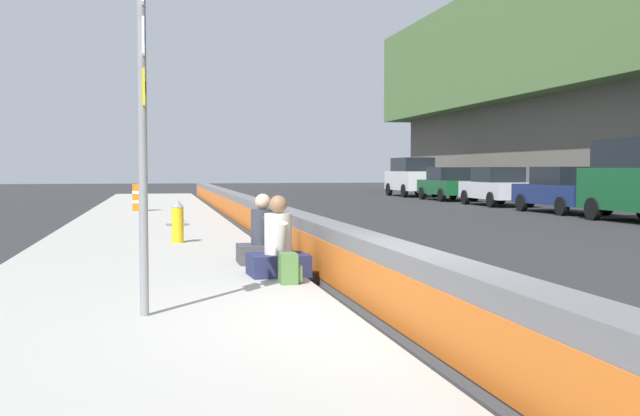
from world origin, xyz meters
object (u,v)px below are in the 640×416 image
seated_person_middle (263,241)px  backpack (289,269)px  fire_hydrant (178,221)px  parked_car_midline (497,186)px  parked_car_far (448,184)px  parked_car_farther (412,176)px  parked_car_fourth (563,190)px  route_sign_post (143,109)px  seated_person_foreground (278,250)px  construction_barrel (140,197)px

seated_person_middle → backpack: seated_person_middle is taller
fire_hydrant → parked_car_midline: size_ratio=0.19×
parked_car_far → parked_car_farther: size_ratio=0.94×
fire_hydrant → parked_car_fourth: bearing=-54.6°
route_sign_post → parked_car_fourth: size_ratio=0.79×
route_sign_post → seated_person_foreground: 3.63m
fire_hydrant → seated_person_middle: seated_person_middle is taller
backpack → parked_car_far: 30.58m
seated_person_middle → parked_car_midline: bearing=-33.7°
fire_hydrant → construction_barrel: (12.19, 1.00, 0.03)m
route_sign_post → fire_hydrant: bearing=-3.8°
route_sign_post → seated_person_foreground: bearing=-34.0°
parked_car_midline → parked_car_fourth: bearing=179.4°
fire_hydrant → parked_car_farther: 31.06m
construction_barrel → parked_car_far: bearing=-58.0°
fire_hydrant → parked_car_far: (21.74, -14.28, 0.27)m
parked_car_farther → route_sign_post: bearing=157.3°
seated_person_middle → parked_car_fourth: bearing=-43.2°
fire_hydrant → seated_person_foreground: (-5.16, -1.26, -0.10)m
fire_hydrant → seated_person_foreground: seated_person_foreground is taller
backpack → parked_car_farther: parked_car_farther is taller
seated_person_foreground → fire_hydrant: bearing=13.7°
fire_hydrant → parked_car_midline: 21.34m
fire_hydrant → parked_car_far: 26.01m
parked_car_far → parked_car_farther: bearing=-0.2°
route_sign_post → construction_barrel: route_sign_post is taller
seated_person_middle → construction_barrel: seated_person_middle is taller
construction_barrel → parked_car_far: 18.02m
route_sign_post → fire_hydrant: size_ratio=4.09×
seated_person_foreground → construction_barrel: bearing=7.4°
fire_hydrant → parked_car_far: size_ratio=0.20×
parked_car_farther → parked_car_midline: bearing=179.9°
parked_car_far → seated_person_middle: bearing=152.9°
seated_person_middle → parked_car_far: bearing=-27.1°
backpack → seated_person_foreground: bearing=1.3°
seated_person_foreground → parked_car_farther: parked_car_farther is taller
parked_car_midline → parked_car_farther: 11.71m
fire_hydrant → construction_barrel: size_ratio=0.93×
construction_barrel → parked_car_farther: parked_car_farther is taller
fire_hydrant → parked_car_farther: bearing=-27.4°
route_sign_post → backpack: size_ratio=9.00×
parked_car_midline → parked_car_farther: bearing=-0.1°
fire_hydrant → parked_car_far: parked_car_far is taller
seated_person_foreground → parked_car_farther: size_ratio=0.23×
parked_car_midline → route_sign_post: bearing=148.0°
parked_car_farther → backpack: bearing=158.8°
seated_person_foreground → parked_car_far: size_ratio=0.25×
seated_person_middle → construction_barrel: (15.89, 2.24, 0.13)m
seated_person_foreground → route_sign_post: bearing=146.0°
seated_person_foreground → parked_car_fourth: parked_car_fourth is taller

